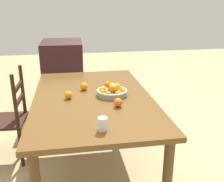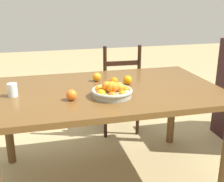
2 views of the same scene
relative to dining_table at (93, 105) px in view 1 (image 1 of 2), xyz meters
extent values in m
plane|color=tan|center=(0.00, 0.00, -0.69)|extent=(12.00, 12.00, 0.00)
cube|color=brown|center=(0.00, 0.00, 0.07)|extent=(1.71, 1.06, 0.04)
cylinder|color=brown|center=(0.78, -0.45, -0.32)|extent=(0.07, 0.07, 0.74)
cylinder|color=brown|center=(0.78, 0.45, -0.32)|extent=(0.07, 0.07, 0.74)
cube|color=black|center=(0.34, 0.88, -0.26)|extent=(0.43, 0.43, 0.03)
cylinder|color=black|center=(0.51, 0.70, -0.48)|extent=(0.04, 0.04, 0.42)
cylinder|color=black|center=(0.16, 0.72, -0.48)|extent=(0.04, 0.04, 0.42)
cylinder|color=black|center=(0.51, 0.70, 0.02)|extent=(0.04, 0.04, 0.53)
cylinder|color=black|center=(0.16, 0.72, 0.02)|extent=(0.04, 0.04, 0.53)
cube|color=black|center=(0.33, 0.71, -0.03)|extent=(0.32, 0.04, 0.04)
cube|color=black|center=(0.33, 0.71, 0.11)|extent=(0.32, 0.04, 0.04)
cube|color=black|center=(1.69, 0.29, -0.17)|extent=(0.74, 0.60, 1.03)
cylinder|color=#9EA192|center=(0.00, -0.18, 0.11)|extent=(0.27, 0.27, 0.04)
torus|color=#9EA192|center=(0.00, -0.18, 0.13)|extent=(0.29, 0.29, 0.02)
sphere|color=orange|center=(0.10, -0.17, 0.12)|extent=(0.06, 0.06, 0.06)
sphere|color=orange|center=(0.05, -0.10, 0.12)|extent=(0.07, 0.07, 0.07)
sphere|color=orange|center=(-0.02, -0.09, 0.12)|extent=(0.06, 0.06, 0.06)
sphere|color=orange|center=(-0.08, -0.13, 0.12)|extent=(0.06, 0.06, 0.06)
sphere|color=orange|center=(-0.09, -0.22, 0.12)|extent=(0.07, 0.07, 0.07)
sphere|color=orange|center=(-0.02, -0.28, 0.12)|extent=(0.06, 0.06, 0.06)
sphere|color=orange|center=(0.06, -0.26, 0.12)|extent=(0.06, 0.06, 0.06)
sphere|color=orange|center=(0.02, -0.14, 0.19)|extent=(0.06, 0.06, 0.06)
sphere|color=orange|center=(-0.02, -0.18, 0.16)|extent=(0.07, 0.07, 0.07)
sphere|color=orange|center=(0.05, -0.19, 0.16)|extent=(0.07, 0.07, 0.07)
sphere|color=orange|center=(0.00, -0.18, 0.17)|extent=(0.06, 0.06, 0.06)
sphere|color=orange|center=(0.02, -0.18, 0.16)|extent=(0.07, 0.07, 0.07)
sphere|color=orange|center=(0.00, -0.23, 0.17)|extent=(0.06, 0.06, 0.06)
sphere|color=orange|center=(-0.01, -0.22, 0.17)|extent=(0.07, 0.07, 0.07)
sphere|color=orange|center=(-0.04, -0.18, 0.17)|extent=(0.06, 0.06, 0.06)
sphere|color=orange|center=(0.19, 0.06, 0.12)|extent=(0.07, 0.07, 0.07)
sphere|color=orange|center=(-0.03, 0.22, 0.12)|extent=(0.07, 0.07, 0.07)
sphere|color=orange|center=(-0.28, -0.19, 0.12)|extent=(0.07, 0.07, 0.07)
cylinder|color=silver|center=(-0.66, -0.01, 0.13)|extent=(0.07, 0.07, 0.09)
camera|label=1|loc=(-2.24, 0.19, 0.93)|focal=41.95mm
camera|label=2|loc=(-0.47, -2.04, 0.76)|focal=47.08mm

